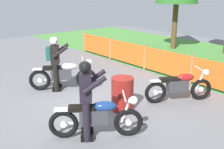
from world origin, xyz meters
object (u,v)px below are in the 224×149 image
object	(u,v)px
motorcycle_third	(63,75)
rider_third	(55,61)
rider_trailing	(87,97)
motorcycle_trailing	(97,117)
oil_drum	(122,94)
motorcycle_lead	(179,86)

from	to	relation	value
motorcycle_third	rider_third	bearing A→B (deg)	-179.49
rider_trailing	motorcycle_trailing	bearing A→B (deg)	0.57
rider_trailing	oil_drum	bearing A→B (deg)	56.74
motorcycle_trailing	rider_third	bearing A→B (deg)	113.52
motorcycle_third	rider_trailing	xyz separation A→B (m)	(2.85, -1.03, 0.43)
motorcycle_lead	motorcycle_trailing	xyz separation A→B (m)	(0.05, -2.92, 0.00)
rider_trailing	oil_drum	size ratio (longest dim) A/B	1.92
rider_third	oil_drum	xyz separation A→B (m)	(2.41, 0.64, -0.51)
motorcycle_lead	motorcycle_third	distance (m)	3.55
motorcycle_third	rider_trailing	size ratio (longest dim) A/B	1.08
rider_third	oil_drum	world-z (taller)	rider_third
motorcycle_third	oil_drum	bearing A→B (deg)	-45.17
motorcycle_trailing	motorcycle_third	bearing A→B (deg)	109.52
oil_drum	rider_third	bearing A→B (deg)	-165.08
oil_drum	rider_trailing	bearing A→B (deg)	-69.29
motorcycle_lead	rider_third	size ratio (longest dim) A/B	1.06
rider_third	oil_drum	bearing A→B (deg)	-41.39
rider_third	motorcycle_third	bearing A→B (deg)	0.51
motorcycle_third	rider_third	distance (m)	0.52
motorcycle_third	motorcycle_trailing	bearing A→B (deg)	-72.81
motorcycle_trailing	motorcycle_third	xyz separation A→B (m)	(-2.96, 0.88, 0.03)
rider_third	rider_trailing	bearing A→B (deg)	-72.12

